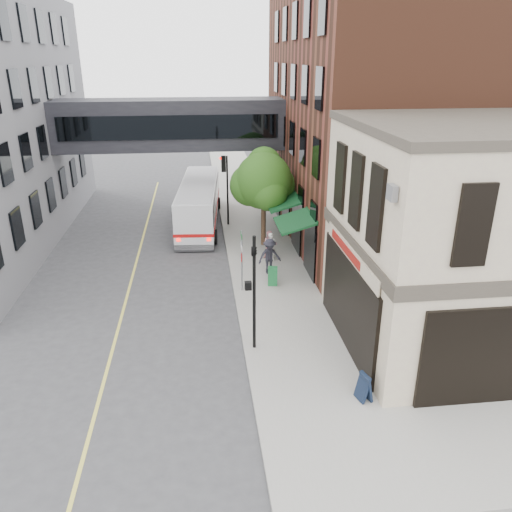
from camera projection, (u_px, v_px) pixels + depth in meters
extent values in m
plane|color=#38383A|center=(249.00, 383.00, 17.19)|extent=(120.00, 120.00, 0.00)
cube|color=gray|center=(258.00, 240.00, 30.27)|extent=(4.00, 60.00, 0.15)
cube|color=beige|center=(484.00, 241.00, 18.49)|extent=(10.00, 8.00, 8.15)
cube|color=#38332B|center=(485.00, 239.00, 18.46)|extent=(10.12, 8.12, 0.50)
cube|color=#38332B|center=(506.00, 125.00, 16.91)|extent=(10.12, 8.12, 0.30)
cube|color=black|center=(348.00, 302.00, 18.77)|extent=(0.14, 6.40, 3.40)
cube|color=black|center=(346.00, 302.00, 18.76)|extent=(0.04, 5.90, 3.00)
cube|color=maroon|center=(345.00, 248.00, 18.58)|extent=(0.03, 3.60, 0.32)
cube|color=#4D2718|center=(390.00, 119.00, 29.47)|extent=(12.00, 18.00, 14.00)
cube|color=black|center=(278.00, 193.00, 29.07)|extent=(1.80, 13.00, 0.40)
cube|color=black|center=(171.00, 124.00, 31.01)|extent=(14.00, 3.00, 3.00)
cube|color=black|center=(169.00, 128.00, 29.58)|extent=(13.00, 0.08, 1.40)
cube|color=black|center=(172.00, 121.00, 32.43)|extent=(13.00, 0.08, 1.40)
cylinder|color=black|center=(254.00, 294.00, 18.18)|extent=(0.12, 0.12, 4.50)
cube|color=black|center=(248.00, 286.00, 18.02)|extent=(0.25, 0.22, 0.30)
imported|color=black|center=(254.00, 247.00, 17.48)|extent=(0.20, 0.16, 1.00)
cylinder|color=black|center=(228.00, 191.00, 31.99)|extent=(0.12, 0.12, 4.50)
cube|color=black|center=(224.00, 186.00, 31.84)|extent=(0.25, 0.22, 0.30)
cube|color=black|center=(223.00, 164.00, 31.31)|extent=(0.28, 0.28, 1.00)
sphere|color=#FF0C05|center=(221.00, 158.00, 31.16)|extent=(0.18, 0.18, 0.18)
cylinder|color=gray|center=(242.00, 261.00, 23.06)|extent=(0.08, 0.08, 3.00)
cube|color=white|center=(241.00, 247.00, 22.80)|extent=(0.03, 0.75, 0.22)
cube|color=#0C591E|center=(241.00, 235.00, 22.59)|extent=(0.03, 0.70, 0.18)
cube|color=#B20C0C|center=(241.00, 257.00, 22.98)|extent=(0.03, 0.30, 0.40)
cylinder|color=#382619|center=(263.00, 222.00, 28.82)|extent=(0.28, 0.28, 2.80)
sphere|color=#1A4512|center=(264.00, 181.00, 27.92)|extent=(3.20, 3.20, 3.20)
sphere|color=#1A4512|center=(276.00, 185.00, 28.62)|extent=(2.20, 2.20, 2.20)
sphere|color=#1A4512|center=(251.00, 185.00, 28.23)|extent=(2.40, 2.40, 2.40)
sphere|color=#1A4512|center=(264.00, 164.00, 28.19)|extent=(2.00, 2.00, 2.00)
cube|color=#D8CC4C|center=(133.00, 273.00, 25.85)|extent=(0.12, 40.00, 0.01)
cube|color=silver|center=(199.00, 203.00, 32.71)|extent=(3.05, 10.51, 2.62)
cube|color=black|center=(199.00, 196.00, 32.54)|extent=(3.09, 10.34, 0.95)
cube|color=#B20C0C|center=(199.00, 209.00, 32.88)|extent=(3.10, 10.54, 0.20)
cylinder|color=black|center=(177.00, 238.00, 29.55)|extent=(0.34, 0.92, 0.90)
cylinder|color=black|center=(215.00, 237.00, 29.63)|extent=(0.34, 0.92, 0.90)
cylinder|color=black|center=(187.00, 204.00, 36.23)|extent=(0.34, 0.92, 0.90)
cylinder|color=black|center=(218.00, 204.00, 36.32)|extent=(0.34, 0.92, 0.90)
imported|color=silver|center=(271.00, 247.00, 26.81)|extent=(0.65, 0.52, 1.54)
imported|color=#D58A91|center=(270.00, 245.00, 27.03)|extent=(0.86, 0.73, 1.58)
imported|color=#222129|center=(270.00, 256.00, 25.14)|extent=(1.32, 0.95, 1.85)
cube|color=#16622F|center=(273.00, 276.00, 24.03)|extent=(0.51, 0.47, 0.90)
cube|color=black|center=(364.00, 387.00, 15.96)|extent=(0.47, 0.60, 0.94)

